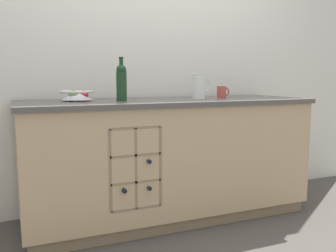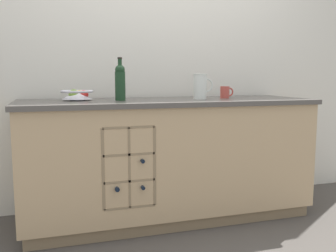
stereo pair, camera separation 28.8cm
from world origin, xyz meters
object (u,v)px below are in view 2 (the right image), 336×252
Objects in this scene: fruit_bowl at (77,94)px; standing_wine_bottle at (120,81)px; ceramic_mug at (225,92)px; white_pitcher at (200,86)px.

standing_wine_bottle reaches higher than fruit_bowl.
ceramic_mug reaches higher than fruit_bowl.
fruit_bowl is 2.10× the size of ceramic_mug.
fruit_bowl is 0.33m from standing_wine_bottle.
white_pitcher is 1.73× the size of ceramic_mug.
standing_wine_bottle reaches higher than ceramic_mug.
white_pitcher is 0.63m from standing_wine_bottle.
standing_wine_bottle reaches higher than white_pitcher.
standing_wine_bottle is at bearing -176.58° from ceramic_mug.
standing_wine_bottle is (-0.87, -0.05, 0.09)m from ceramic_mug.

